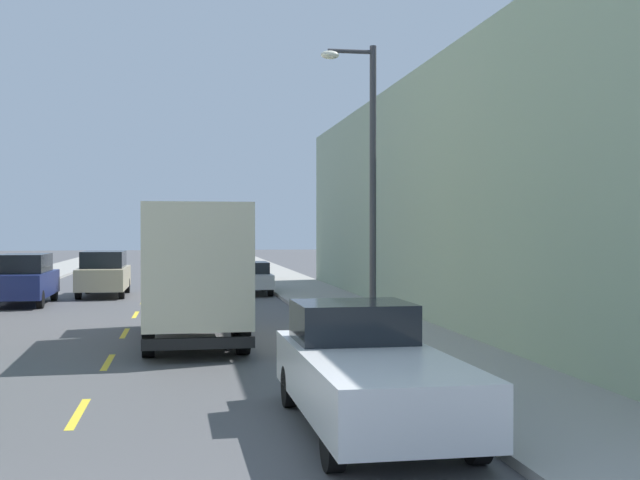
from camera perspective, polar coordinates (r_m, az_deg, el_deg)
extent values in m
plane|color=#4C4C4F|center=(36.31, -11.93, -3.80)|extent=(160.00, 160.00, 0.00)
cube|color=#99968E|center=(34.71, -0.26, -3.88)|extent=(3.20, 120.00, 0.14)
cube|color=yellow|center=(13.56, -16.40, -11.45)|extent=(0.14, 2.20, 0.01)
cube|color=yellow|center=(18.45, -14.47, -8.19)|extent=(0.14, 2.20, 0.01)
cube|color=yellow|center=(23.39, -13.37, -6.30)|extent=(0.14, 2.20, 0.01)
cube|color=yellow|center=(28.35, -12.66, -5.07)|extent=(0.14, 2.20, 0.01)
cube|color=yellow|center=(33.32, -12.16, -4.20)|extent=(0.14, 2.20, 0.01)
cube|color=yellow|center=(38.30, -11.79, -3.56)|extent=(0.14, 2.20, 0.01)
cube|color=yellow|center=(43.28, -11.51, -3.07)|extent=(0.14, 2.20, 0.01)
cube|color=yellow|center=(48.27, -11.29, -2.67)|extent=(0.14, 2.20, 0.01)
cube|color=yellow|center=(53.26, -11.10, -2.36)|extent=(0.14, 2.20, 0.01)
cube|color=#99AD8E|center=(28.83, 15.42, 2.82)|extent=(10.00, 36.00, 7.84)
cylinder|color=#38383D|center=(19.81, 3.69, 3.17)|extent=(0.16, 0.16, 7.12)
cylinder|color=#38383D|center=(20.13, 2.13, 12.93)|extent=(1.10, 0.10, 0.10)
ellipsoid|color=silver|center=(20.02, 0.69, 12.70)|extent=(0.44, 0.28, 0.20)
cube|color=beige|center=(20.23, -8.78, -1.55)|extent=(2.58, 5.36, 2.79)
cube|color=beige|center=(24.03, -9.18, -1.90)|extent=(2.37, 1.98, 2.20)
cube|color=black|center=(24.91, -9.25, -0.69)|extent=(2.02, 0.15, 0.97)
cube|color=black|center=(17.82, -8.41, -7.10)|extent=(2.40, 0.24, 0.24)
cylinder|color=black|center=(24.23, -6.66, -4.91)|extent=(0.31, 0.97, 0.96)
cylinder|color=black|center=(24.15, -11.70, -4.94)|extent=(0.31, 0.97, 0.96)
cylinder|color=black|center=(19.00, -5.36, -6.46)|extent=(0.31, 0.97, 0.96)
cylinder|color=black|center=(18.90, -11.81, -6.51)|extent=(0.31, 0.97, 0.96)
cylinder|color=black|center=(20.09, -5.69, -6.07)|extent=(0.31, 0.97, 0.96)
cylinder|color=black|center=(19.99, -11.78, -6.12)|extent=(0.31, 0.97, 0.96)
cube|color=#B2B5BA|center=(36.69, -4.92, -2.75)|extent=(1.83, 4.51, 0.60)
cube|color=black|center=(36.43, -4.89, -1.91)|extent=(1.60, 2.17, 0.50)
cylinder|color=black|center=(38.29, -3.90, -3.06)|extent=(0.22, 0.66, 0.66)
cylinder|color=black|center=(38.18, -6.26, -3.07)|extent=(0.22, 0.66, 0.66)
cylinder|color=black|center=(35.25, -3.46, -3.38)|extent=(0.22, 0.66, 0.66)
cylinder|color=black|center=(35.13, -6.03, -3.40)|extent=(0.22, 0.66, 0.66)
cube|color=black|center=(44.77, -5.81, -2.11)|extent=(1.85, 4.05, 0.62)
cube|color=black|center=(44.27, -5.75, -1.39)|extent=(1.58, 1.72, 0.55)
cylinder|color=black|center=(46.21, -5.02, -2.41)|extent=(0.24, 0.67, 0.66)
cylinder|color=black|center=(46.08, -6.90, -2.42)|extent=(0.24, 0.67, 0.66)
cylinder|color=black|center=(43.51, -4.65, -2.60)|extent=(0.24, 0.67, 0.66)
cylinder|color=black|center=(43.37, -6.65, -2.62)|extent=(0.24, 0.67, 0.66)
cube|color=navy|center=(33.22, -19.84, -2.90)|extent=(1.97, 4.81, 0.90)
cube|color=black|center=(33.18, -19.84, -1.52)|extent=(1.73, 2.79, 0.70)
cylinder|color=black|center=(31.50, -18.81, -3.91)|extent=(0.22, 0.66, 0.66)
cylinder|color=black|center=(35.01, -20.75, -3.46)|extent=(0.22, 0.66, 0.66)
cylinder|color=black|center=(34.71, -17.94, -3.48)|extent=(0.22, 0.66, 0.66)
cube|color=silver|center=(11.81, 3.50, -9.65)|extent=(2.08, 5.33, 0.80)
cube|color=black|center=(12.84, 2.27, -5.66)|extent=(1.78, 1.62, 0.60)
cylinder|color=black|center=(13.82, 5.34, -9.81)|extent=(0.23, 0.66, 0.66)
cylinder|color=black|center=(13.46, -2.09, -10.09)|extent=(0.23, 0.66, 0.66)
cylinder|color=black|center=(10.47, 10.78, -13.25)|extent=(0.23, 0.66, 0.66)
cylinder|color=black|center=(9.99, 0.91, -13.92)|extent=(0.23, 0.66, 0.66)
cube|color=tan|center=(36.54, -14.74, -2.55)|extent=(1.95, 4.80, 0.90)
cube|color=black|center=(36.50, -14.75, -1.30)|extent=(1.72, 2.78, 0.70)
cylinder|color=black|center=(35.04, -16.40, -3.44)|extent=(0.22, 0.66, 0.66)
cylinder|color=black|center=(34.87, -13.58, -3.45)|extent=(0.22, 0.66, 0.66)
cylinder|color=black|center=(38.27, -15.80, -3.08)|extent=(0.22, 0.66, 0.66)
cylinder|color=black|center=(38.12, -13.21, -3.09)|extent=(0.22, 0.66, 0.66)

